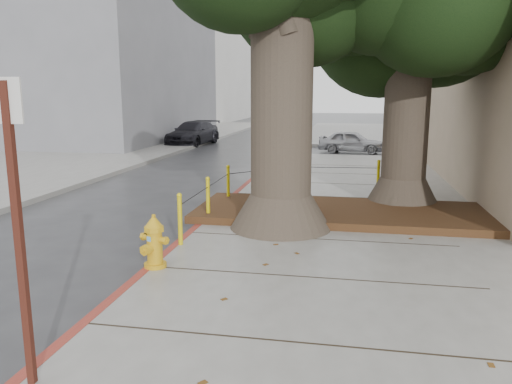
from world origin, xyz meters
TOP-DOWN VIEW (x-y plane):
  - ground at (0.00, 0.00)m, footprint 140.00×140.00m
  - sidewalk_far at (6.00, 30.00)m, footprint 16.00×20.00m
  - curb_red at (-2.00, 2.50)m, footprint 0.14×26.00m
  - planter_bed at (0.90, 3.90)m, footprint 6.40×2.60m
  - building_far_grey at (-15.00, 22.00)m, footprint 12.00×16.00m
  - building_far_white at (-17.00, 45.00)m, footprint 12.00×18.00m
  - bollard_ring at (-0.87, 4.38)m, footprint 3.79×5.39m
  - fire_hydrant at (-1.90, -0.00)m, footprint 0.45×0.45m
  - signpost at (-1.83, -3.22)m, footprint 0.28×0.07m
  - car_silver at (1.12, 17.65)m, footprint 3.30×1.69m
  - car_dark at (-7.65, 19.99)m, footprint 2.32×4.68m

SIDE VIEW (x-z plane):
  - ground at x=0.00m, z-range 0.00..0.00m
  - sidewalk_far at x=6.00m, z-range 0.00..0.15m
  - curb_red at x=-2.00m, z-range -0.01..0.15m
  - planter_bed at x=0.90m, z-range 0.15..0.31m
  - car_silver at x=1.12m, z-range 0.00..1.08m
  - fire_hydrant at x=-1.90m, z-range 0.14..0.98m
  - car_dark at x=-7.65m, z-range 0.00..1.31m
  - bollard_ring at x=-0.87m, z-range 0.19..1.14m
  - signpost at x=-1.83m, z-range 0.33..3.13m
  - building_far_grey at x=-15.00m, z-range 0.00..12.00m
  - building_far_white at x=-17.00m, z-range 0.00..15.00m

